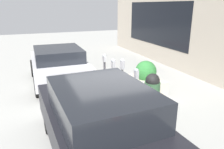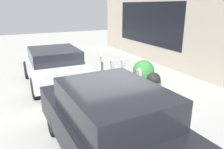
# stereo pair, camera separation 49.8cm
# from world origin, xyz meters

# --- Properties ---
(ground_plane) EXTENTS (40.00, 40.00, 0.00)m
(ground_plane) POSITION_xyz_m (0.00, 0.00, 0.00)
(ground_plane) COLOR #999993
(curb_strip) EXTENTS (19.00, 0.16, 0.04)m
(curb_strip) POSITION_xyz_m (0.00, 0.08, 0.02)
(curb_strip) COLOR red
(curb_strip) RESTS_ON ground_plane
(building_facade) EXTENTS (19.00, 0.17, 3.80)m
(building_facade) POSITION_xyz_m (0.00, -4.47, 1.91)
(building_facade) COLOR #9E9384
(building_facade) RESTS_ON ground_plane
(parking_meter_nearest) EXTENTS (0.14, 0.12, 1.43)m
(parking_meter_nearest) POSITION_xyz_m (-1.26, -0.29, 1.00)
(parking_meter_nearest) COLOR #38383D
(parking_meter_nearest) RESTS_ON ground_plane
(parking_meter_second) EXTENTS (0.14, 0.12, 1.51)m
(parking_meter_second) POSITION_xyz_m (-0.39, -0.27, 1.02)
(parking_meter_second) COLOR #38383D
(parking_meter_second) RESTS_ON ground_plane
(parking_meter_middle) EXTENTS (0.18, 0.16, 1.33)m
(parking_meter_middle) POSITION_xyz_m (0.41, -0.30, 0.91)
(parking_meter_middle) COLOR #38383D
(parking_meter_middle) RESTS_ON ground_plane
(parking_meter_fourth) EXTENTS (0.18, 0.15, 1.32)m
(parking_meter_fourth) POSITION_xyz_m (1.26, -0.29, 0.86)
(parking_meter_fourth) COLOR #38383D
(parking_meter_fourth) RESTS_ON ground_plane
(planter_box) EXTENTS (1.46, 1.01, 1.13)m
(planter_box) POSITION_xyz_m (0.36, -1.57, 0.44)
(planter_box) COLOR #B2A899
(planter_box) RESTS_ON ground_plane
(parked_car_front) EXTENTS (4.34, 2.06, 1.60)m
(parked_car_front) POSITION_xyz_m (-2.57, 1.21, 0.82)
(parked_car_front) COLOR black
(parked_car_front) RESTS_ON ground_plane
(parked_car_middle) EXTENTS (4.02, 2.08, 1.46)m
(parked_car_middle) POSITION_xyz_m (2.46, 1.25, 0.79)
(parked_car_middle) COLOR #B7B7BC
(parked_car_middle) RESTS_ON ground_plane
(trash_bin) EXTENTS (0.47, 0.47, 1.14)m
(trash_bin) POSITION_xyz_m (-1.06, -0.96, 0.57)
(trash_bin) COLOR #2D5133
(trash_bin) RESTS_ON ground_plane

